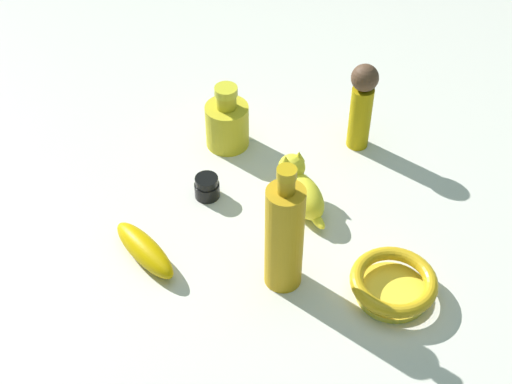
{
  "coord_description": "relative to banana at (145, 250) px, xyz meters",
  "views": [
    {
      "loc": [
        -0.91,
        0.03,
        0.94
      ],
      "look_at": [
        0.0,
        0.0,
        0.06
      ],
      "focal_mm": 52.29,
      "sensor_mm": 36.0,
      "label": 1
    }
  ],
  "objects": [
    {
      "name": "bowl",
      "position": [
        -0.09,
        -0.4,
        0.0
      ],
      "size": [
        0.14,
        0.14,
        0.04
      ],
      "color": "yellow",
      "rests_on": "ground"
    },
    {
      "name": "ground",
      "position": [
        0.09,
        -0.19,
        -0.02
      ],
      "size": [
        2.0,
        2.0,
        0.0
      ],
      "primitive_type": "plane",
      "color": "silver"
    },
    {
      "name": "bottle_short",
      "position": [
        0.29,
        -0.14,
        0.03
      ],
      "size": [
        0.08,
        0.08,
        0.13
      ],
      "color": "gold",
      "rests_on": "ground"
    },
    {
      "name": "banana",
      "position": [
        0.0,
        0.0,
        0.0
      ],
      "size": [
        0.15,
        0.13,
        0.04
      ],
      "primitive_type": "ellipsoid",
      "rotation": [
        0.0,
        0.0,
        0.67
      ],
      "color": "#D1A204",
      "rests_on": "ground"
    },
    {
      "name": "cat_figurine",
      "position": [
        0.12,
        -0.26,
        0.02
      ],
      "size": [
        0.14,
        0.1,
        0.09
      ],
      "color": "yellow",
      "rests_on": "ground"
    },
    {
      "name": "person_figure_adult",
      "position": [
        0.28,
        -0.39,
        0.08
      ],
      "size": [
        0.05,
        0.05,
        0.18
      ],
      "color": "#BB9A0A",
      "rests_on": "ground"
    },
    {
      "name": "nail_polish_jar",
      "position": [
        0.15,
        -0.1,
        -0.0
      ],
      "size": [
        0.05,
        0.05,
        0.04
      ],
      "color": "black",
      "rests_on": "ground"
    },
    {
      "name": "bottle_tall",
      "position": [
        -0.05,
        -0.22,
        0.08
      ],
      "size": [
        0.06,
        0.06,
        0.24
      ],
      "color": "#C49115",
      "rests_on": "ground"
    }
  ]
}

